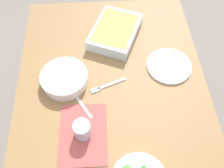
# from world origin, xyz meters

# --- Properties ---
(ground_plane) EXTENTS (6.00, 6.00, 0.00)m
(ground_plane) POSITION_xyz_m (0.00, 0.00, 0.00)
(ground_plane) COLOR slate
(dining_table) EXTENTS (1.20, 0.90, 0.74)m
(dining_table) POSITION_xyz_m (0.00, 0.00, 0.65)
(dining_table) COLOR olive
(dining_table) RESTS_ON ground_plane
(placemat) EXTENTS (0.28, 0.21, 0.00)m
(placemat) POSITION_xyz_m (0.24, -0.14, 0.74)
(placemat) COLOR #B24C47
(placemat) RESTS_ON dining_table
(stew_bowl) EXTENTS (0.22, 0.22, 0.06)m
(stew_bowl) POSITION_xyz_m (-0.03, -0.22, 0.77)
(stew_bowl) COLOR white
(stew_bowl) RESTS_ON dining_table
(baking_dish) EXTENTS (0.36, 0.32, 0.06)m
(baking_dish) POSITION_xyz_m (-0.31, 0.04, 0.77)
(baking_dish) COLOR silver
(baking_dish) RESTS_ON dining_table
(drink_cup) EXTENTS (0.07, 0.07, 0.08)m
(drink_cup) POSITION_xyz_m (0.24, -0.14, 0.78)
(drink_cup) COLOR #B2BCC6
(drink_cup) RESTS_ON dining_table
(side_plate) EXTENTS (0.22, 0.22, 0.01)m
(side_plate) POSITION_xyz_m (-0.09, 0.29, 0.75)
(side_plate) COLOR white
(side_plate) RESTS_ON dining_table
(spoon_by_stew) EXTENTS (0.16, 0.11, 0.01)m
(spoon_by_stew) POSITION_xyz_m (0.08, -0.16, 0.74)
(spoon_by_stew) COLOR silver
(spoon_by_stew) RESTS_ON dining_table
(fork_on_table) EXTENTS (0.08, 0.17, 0.01)m
(fork_on_table) POSITION_xyz_m (0.01, -0.03, 0.74)
(fork_on_table) COLOR silver
(fork_on_table) RESTS_ON dining_table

